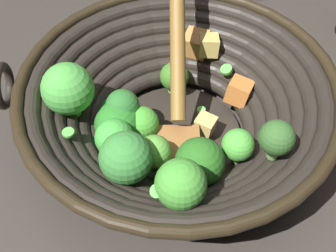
# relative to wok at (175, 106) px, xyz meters

# --- Properties ---
(ground_plane) EXTENTS (4.00, 4.00, 0.00)m
(ground_plane) POSITION_rel_wok_xyz_m (-0.00, 0.00, -0.06)
(ground_plane) COLOR #332D28
(wok) EXTENTS (0.39, 0.40, 0.23)m
(wok) POSITION_rel_wok_xyz_m (0.00, 0.00, 0.00)
(wok) COLOR black
(wok) RESTS_ON ground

